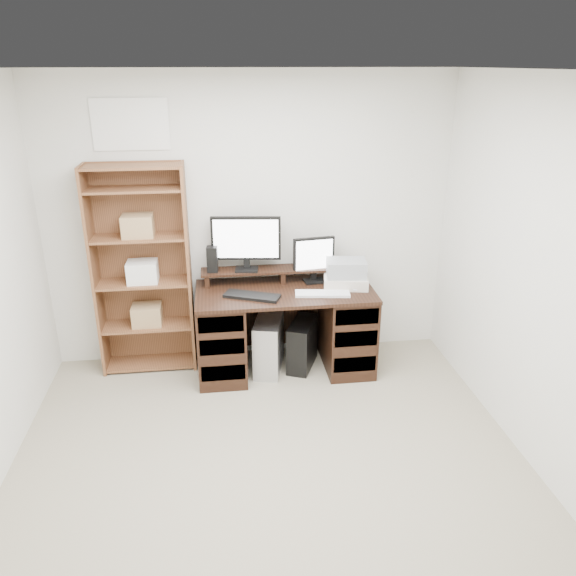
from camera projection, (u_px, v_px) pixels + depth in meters
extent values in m
cube|color=gray|center=(276.00, 503.00, 3.49)|extent=(3.50, 4.00, 0.02)
cube|color=white|center=(272.00, 69.00, 2.54)|extent=(3.50, 4.00, 0.02)
cube|color=silver|center=(250.00, 222.00, 4.86)|extent=(3.50, 0.02, 2.50)
cube|color=white|center=(130.00, 124.00, 4.43)|extent=(0.60, 0.01, 0.40)
cube|color=black|center=(285.00, 292.00, 4.74)|extent=(1.50, 0.70, 0.03)
cube|color=black|center=(222.00, 335.00, 4.81)|extent=(0.40, 0.66, 0.72)
cube|color=black|center=(347.00, 328.00, 4.94)|extent=(0.40, 0.66, 0.72)
cube|color=black|center=(281.00, 312.00, 5.17)|extent=(1.48, 0.02, 0.65)
cube|color=black|center=(223.00, 373.00, 4.58)|extent=(0.36, 0.01, 0.14)
cube|color=black|center=(222.00, 347.00, 4.49)|extent=(0.36, 0.01, 0.14)
cube|color=black|center=(221.00, 324.00, 4.42)|extent=(0.36, 0.01, 0.14)
cube|color=black|center=(355.00, 364.00, 4.71)|extent=(0.36, 0.01, 0.14)
cube|color=black|center=(356.00, 339.00, 4.62)|extent=(0.36, 0.01, 0.14)
cube|color=black|center=(357.00, 317.00, 4.55)|extent=(0.36, 0.01, 0.14)
cube|color=black|center=(207.00, 279.00, 4.84)|extent=(0.04, 0.20, 0.10)
cube|color=black|center=(282.00, 276.00, 4.92)|extent=(0.04, 0.20, 0.10)
cube|color=black|center=(354.00, 272.00, 4.99)|extent=(0.04, 0.20, 0.10)
cube|color=black|center=(282.00, 269.00, 4.89)|extent=(1.40, 0.22, 0.02)
cube|color=black|center=(247.00, 269.00, 4.84)|extent=(0.21, 0.17, 0.02)
cube|color=black|center=(247.00, 262.00, 4.83)|extent=(0.06, 0.04, 0.11)
cube|color=black|center=(246.00, 238.00, 4.75)|extent=(0.59, 0.11, 0.38)
cube|color=white|center=(246.00, 239.00, 4.74)|extent=(0.54, 0.07, 0.33)
cube|color=black|center=(314.00, 281.00, 4.91)|extent=(0.19, 0.16, 0.02)
cube|color=black|center=(313.00, 274.00, 4.91)|extent=(0.05, 0.03, 0.10)
cube|color=black|center=(314.00, 255.00, 4.84)|extent=(0.37, 0.08, 0.32)
cube|color=white|center=(314.00, 256.00, 4.82)|extent=(0.32, 0.05, 0.28)
cube|color=black|center=(212.00, 259.00, 4.77)|extent=(0.10, 0.10, 0.22)
cube|color=black|center=(252.00, 296.00, 4.58)|extent=(0.48, 0.32, 0.03)
cube|color=white|center=(322.00, 294.00, 4.63)|extent=(0.46, 0.19, 0.02)
ellipsoid|color=silver|center=(356.00, 289.00, 4.71)|extent=(0.11, 0.08, 0.04)
cube|color=beige|center=(346.00, 281.00, 4.80)|extent=(0.41, 0.34, 0.09)
cube|color=#90959A|center=(346.00, 268.00, 4.76)|extent=(0.36, 0.27, 0.14)
cube|color=#B6B8BE|center=(269.00, 344.00, 4.92)|extent=(0.32, 0.52, 0.48)
cube|color=black|center=(302.00, 344.00, 4.97)|extent=(0.34, 0.47, 0.43)
cube|color=#19FF33|center=(296.00, 346.00, 4.75)|extent=(0.01, 0.01, 0.01)
cube|color=brown|center=(95.00, 274.00, 4.67)|extent=(0.02, 0.30, 1.80)
cube|color=brown|center=(189.00, 270.00, 4.77)|extent=(0.02, 0.30, 1.80)
cube|color=brown|center=(144.00, 266.00, 4.85)|extent=(0.80, 0.01, 1.80)
cube|color=brown|center=(152.00, 362.00, 5.05)|extent=(0.75, 0.28, 0.02)
cube|color=brown|center=(148.00, 325.00, 4.91)|extent=(0.75, 0.28, 0.02)
cube|color=brown|center=(144.00, 283.00, 4.76)|extent=(0.75, 0.28, 0.02)
cube|color=brown|center=(139.00, 237.00, 4.61)|extent=(0.75, 0.28, 0.02)
cube|color=brown|center=(134.00, 189.00, 4.46)|extent=(0.75, 0.28, 0.02)
cube|color=brown|center=(132.00, 166.00, 4.39)|extent=(0.75, 0.28, 0.02)
cube|color=#A07F54|center=(147.00, 315.00, 4.87)|extent=(0.25, 0.20, 0.18)
cube|color=white|center=(143.00, 272.00, 4.72)|extent=(0.25, 0.20, 0.18)
cube|color=#A07F54|center=(138.00, 226.00, 4.57)|extent=(0.25, 0.20, 0.18)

